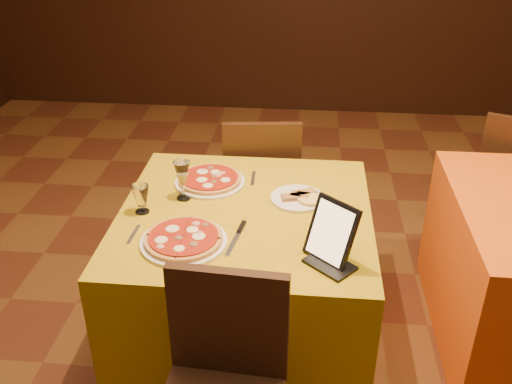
# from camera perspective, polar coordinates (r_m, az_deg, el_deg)

# --- Properties ---
(floor) EXTENTS (6.00, 7.00, 0.01)m
(floor) POSITION_cam_1_polar(r_m,az_deg,el_deg) (2.77, 2.18, -18.35)
(floor) COLOR #5E2D19
(floor) RESTS_ON ground
(main_table) EXTENTS (1.10, 1.10, 0.75)m
(main_table) POSITION_cam_1_polar(r_m,az_deg,el_deg) (2.71, -1.02, -8.75)
(main_table) COLOR #B4950B
(main_table) RESTS_ON floor
(chair_main_far) EXTENTS (0.48, 0.48, 0.91)m
(chair_main_far) POSITION_cam_1_polar(r_m,az_deg,el_deg) (3.35, 0.51, 0.89)
(chair_main_far) COLOR black
(chair_main_far) RESTS_ON floor
(pizza_near) EXTENTS (0.35, 0.35, 0.03)m
(pizza_near) POSITION_cam_1_polar(r_m,az_deg,el_deg) (2.30, -7.24, -4.78)
(pizza_near) COLOR white
(pizza_near) RESTS_ON main_table
(pizza_far) EXTENTS (0.33, 0.33, 0.03)m
(pizza_far) POSITION_cam_1_polar(r_m,az_deg,el_deg) (2.73, -4.64, 1.15)
(pizza_far) COLOR white
(pizza_far) RESTS_ON main_table
(cutlet_dish) EXTENTS (0.25, 0.25, 0.03)m
(cutlet_dish) POSITION_cam_1_polar(r_m,az_deg,el_deg) (2.59, 4.18, -0.53)
(cutlet_dish) COLOR white
(cutlet_dish) RESTS_ON main_table
(wine_glass) EXTENTS (0.07, 0.07, 0.19)m
(wine_glass) POSITION_cam_1_polar(r_m,az_deg,el_deg) (2.57, -7.35, 1.19)
(wine_glass) COLOR #C0BD6D
(wine_glass) RESTS_ON main_table
(water_glass) EXTENTS (0.08, 0.08, 0.13)m
(water_glass) POSITION_cam_1_polar(r_m,az_deg,el_deg) (2.51, -11.41, -0.71)
(water_glass) COLOR white
(water_glass) RESTS_ON main_table
(tablet) EXTENTS (0.21, 0.20, 0.24)m
(tablet) POSITION_cam_1_polar(r_m,az_deg,el_deg) (2.16, 7.55, -3.97)
(tablet) COLOR black
(tablet) RESTS_ON main_table
(knife) EXTENTS (0.06, 0.25, 0.01)m
(knife) POSITION_cam_1_polar(r_m,az_deg,el_deg) (2.31, -2.04, -4.70)
(knife) COLOR silver
(knife) RESTS_ON main_table
(fork_near) EXTENTS (0.02, 0.14, 0.01)m
(fork_near) POSITION_cam_1_polar(r_m,az_deg,el_deg) (2.39, -12.14, -4.16)
(fork_near) COLOR silver
(fork_near) RESTS_ON main_table
(fork_far) EXTENTS (0.02, 0.15, 0.01)m
(fork_far) POSITION_cam_1_polar(r_m,az_deg,el_deg) (2.76, -0.29, 1.38)
(fork_far) COLOR silver
(fork_far) RESTS_ON main_table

